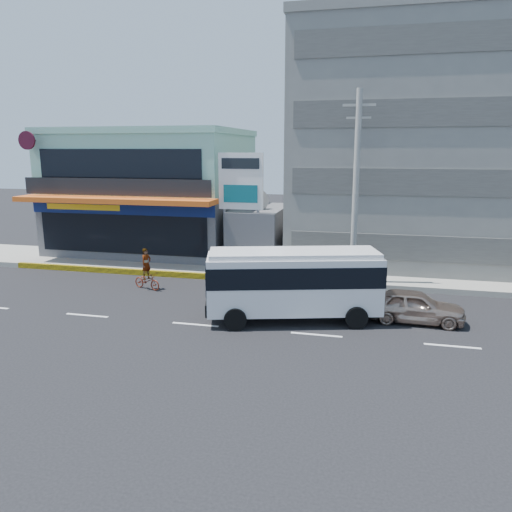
{
  "coord_description": "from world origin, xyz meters",
  "views": [
    {
      "loc": [
        6.95,
        -18.42,
        7.11
      ],
      "look_at": [
        1.68,
        3.75,
        2.2
      ],
      "focal_mm": 35.0,
      "sensor_mm": 36.0,
      "label": 1
    }
  ],
  "objects_px": {
    "concrete_building": "(427,151)",
    "satellite_dish": "(257,208)",
    "billboard": "(241,188)",
    "sedan": "(414,306)",
    "utility_pole_near": "(356,188)",
    "motorcycle_rider": "(147,276)",
    "shop_building": "(155,194)",
    "minibus": "(293,279)"
  },
  "relations": [
    {
      "from": "billboard",
      "to": "utility_pole_near",
      "type": "xyz_separation_m",
      "value": [
        6.5,
        -1.8,
        0.22
      ]
    },
    {
      "from": "minibus",
      "to": "motorcycle_rider",
      "type": "bearing_deg",
      "value": 159.77
    },
    {
      "from": "billboard",
      "to": "minibus",
      "type": "distance_m",
      "value": 9.37
    },
    {
      "from": "shop_building",
      "to": "motorcycle_rider",
      "type": "relative_size",
      "value": 5.78
    },
    {
      "from": "concrete_building",
      "to": "satellite_dish",
      "type": "bearing_deg",
      "value": -158.2
    },
    {
      "from": "concrete_building",
      "to": "shop_building",
      "type": "bearing_deg",
      "value": -176.65
    },
    {
      "from": "concrete_building",
      "to": "motorcycle_rider",
      "type": "distance_m",
      "value": 18.82
    },
    {
      "from": "concrete_building",
      "to": "satellite_dish",
      "type": "height_order",
      "value": "concrete_building"
    },
    {
      "from": "shop_building",
      "to": "utility_pole_near",
      "type": "distance_m",
      "value": 15.5
    },
    {
      "from": "utility_pole_near",
      "to": "minibus",
      "type": "distance_m",
      "value": 7.13
    },
    {
      "from": "concrete_building",
      "to": "billboard",
      "type": "relative_size",
      "value": 2.32
    },
    {
      "from": "shop_building",
      "to": "motorcycle_rider",
      "type": "height_order",
      "value": "shop_building"
    },
    {
      "from": "shop_building",
      "to": "satellite_dish",
      "type": "relative_size",
      "value": 8.27
    },
    {
      "from": "shop_building",
      "to": "minibus",
      "type": "height_order",
      "value": "shop_building"
    },
    {
      "from": "satellite_dish",
      "to": "motorcycle_rider",
      "type": "relative_size",
      "value": 0.7
    },
    {
      "from": "billboard",
      "to": "sedan",
      "type": "height_order",
      "value": "billboard"
    },
    {
      "from": "satellite_dish",
      "to": "sedan",
      "type": "distance_m",
      "value": 12.59
    },
    {
      "from": "shop_building",
      "to": "utility_pole_near",
      "type": "relative_size",
      "value": 1.24
    },
    {
      "from": "minibus",
      "to": "motorcycle_rider",
      "type": "height_order",
      "value": "minibus"
    },
    {
      "from": "utility_pole_near",
      "to": "sedan",
      "type": "bearing_deg",
      "value": -60.76
    },
    {
      "from": "concrete_building",
      "to": "utility_pole_near",
      "type": "height_order",
      "value": "concrete_building"
    },
    {
      "from": "concrete_building",
      "to": "minibus",
      "type": "xyz_separation_m",
      "value": [
        -6.18,
        -13.5,
        -5.21
      ]
    },
    {
      "from": "shop_building",
      "to": "concrete_building",
      "type": "distance_m",
      "value": 18.28
    },
    {
      "from": "satellite_dish",
      "to": "billboard",
      "type": "xyz_separation_m",
      "value": [
        -0.5,
        -1.8,
        1.35
      ]
    },
    {
      "from": "concrete_building",
      "to": "minibus",
      "type": "distance_m",
      "value": 15.74
    },
    {
      "from": "billboard",
      "to": "utility_pole_near",
      "type": "distance_m",
      "value": 6.75
    },
    {
      "from": "billboard",
      "to": "shop_building",
      "type": "bearing_deg",
      "value": 147.68
    },
    {
      "from": "shop_building",
      "to": "motorcycle_rider",
      "type": "bearing_deg",
      "value": -68.53
    },
    {
      "from": "sedan",
      "to": "motorcycle_rider",
      "type": "relative_size",
      "value": 1.9
    },
    {
      "from": "shop_building",
      "to": "satellite_dish",
      "type": "bearing_deg",
      "value": -20.21
    },
    {
      "from": "billboard",
      "to": "minibus",
      "type": "relative_size",
      "value": 0.92
    },
    {
      "from": "concrete_building",
      "to": "minibus",
      "type": "height_order",
      "value": "concrete_building"
    },
    {
      "from": "minibus",
      "to": "sedan",
      "type": "bearing_deg",
      "value": 10.76
    },
    {
      "from": "billboard",
      "to": "motorcycle_rider",
      "type": "height_order",
      "value": "billboard"
    },
    {
      "from": "motorcycle_rider",
      "to": "concrete_building",
      "type": "bearing_deg",
      "value": 36.37
    },
    {
      "from": "shop_building",
      "to": "billboard",
      "type": "distance_m",
      "value": 8.92
    },
    {
      "from": "minibus",
      "to": "shop_building",
      "type": "bearing_deg",
      "value": 133.52
    },
    {
      "from": "shop_building",
      "to": "concrete_building",
      "type": "relative_size",
      "value": 0.77
    },
    {
      "from": "motorcycle_rider",
      "to": "utility_pole_near",
      "type": "bearing_deg",
      "value": 15.84
    },
    {
      "from": "billboard",
      "to": "sedan",
      "type": "xyz_separation_m",
      "value": [
        9.28,
        -6.76,
        -4.23
      ]
    },
    {
      "from": "sedan",
      "to": "concrete_building",
      "type": "bearing_deg",
      "value": -4.34
    },
    {
      "from": "shop_building",
      "to": "satellite_dish",
      "type": "distance_m",
      "value": 8.54
    }
  ]
}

